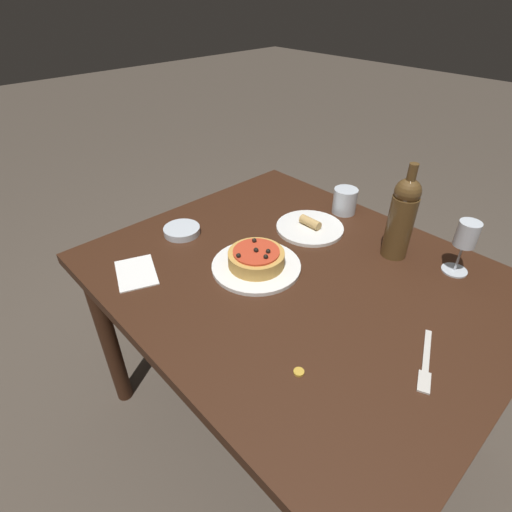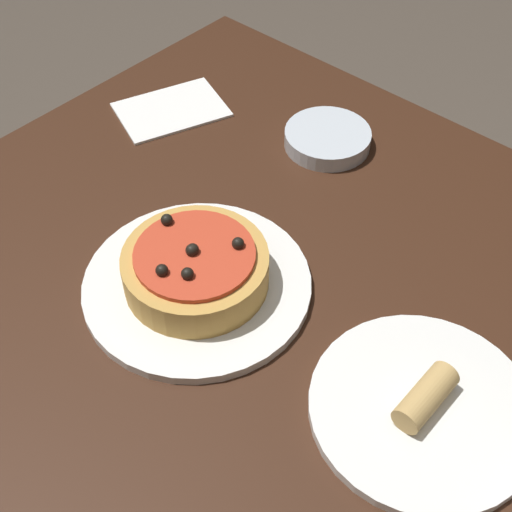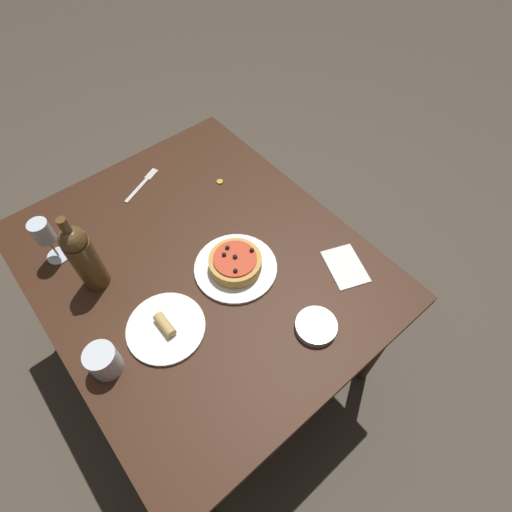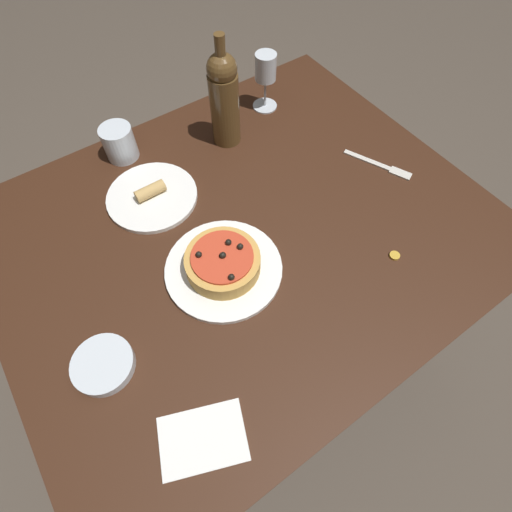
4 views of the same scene
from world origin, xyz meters
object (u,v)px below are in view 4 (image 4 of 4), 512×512
Objects in this scene: side_bowl at (103,365)px; fork at (382,166)px; side_plate at (152,196)px; bottle_cap at (395,256)px; dinner_plate at (224,269)px; dining_table at (245,247)px; pizza at (223,262)px; wine_glass at (266,71)px; water_cup at (119,143)px; wine_bottle at (224,98)px.

fork is (-0.84, -0.08, -0.01)m from side_bowl.
fork is 0.79× the size of side_plate.
side_bowl is at bearing -12.31° from bottle_cap.
dinner_plate is 0.52m from fork.
dining_table is 7.00× the size of pizza.
pizza reaches higher than fork.
fork is (-0.52, -0.03, -0.00)m from dinner_plate.
wine_glass is 0.62m from bottle_cap.
pizza is 0.29m from side_plate.
side_bowl is 0.53× the size of side_plate.
side_plate is (-0.28, -0.34, -0.00)m from side_bowl.
bottle_cap is (-0.24, 0.27, 0.09)m from dining_table.
bottle_cap is (-0.35, 0.19, -0.00)m from dinner_plate.
dinner_plate is at bearing 35.20° from dining_table.
wine_glass reaches higher than side_bowl.
fork is 0.61m from side_plate.
water_cup is (0.03, -0.47, 0.01)m from pizza.
wine_glass reaches higher than dinner_plate.
wine_bottle is at bearing 17.72° from wine_glass.
water_cup is at bearing -86.31° from dinner_plate.
water_cup is 0.76m from bottle_cap.
pizza is 6.95× the size of bottle_cap.
wine_bottle is 0.70m from side_bowl.
dining_table is 48.66× the size of bottle_cap.
side_bowl is at bearing 32.88° from wine_glass.
wine_bottle is at bearing 158.53° from water_cup.
wine_glass is at bearing -162.28° from wine_bottle.
dinner_plate is at bearing -29.45° from bottle_cap.
side_plate is at bearing 15.51° from wine_bottle.
water_cup is 0.50× the size of fork.
wine_bottle is 0.45m from fork.
wine_bottle is 12.43× the size of bottle_cap.
side_plate is (0.04, -0.28, -0.03)m from pizza.
pizza is 1.00× the size of wine_glass.
water_cup is at bearing -21.47° from wine_bottle.
dining_table is 0.37m from bottle_cap.
wine_glass reaches higher than side_plate.
fork is at bearing -176.70° from dinner_plate.
side_bowl is 0.43m from side_plate.
dinner_plate is 0.40m from bottle_cap.
side_bowl is (0.72, 0.47, -0.11)m from wine_glass.
water_cup reaches higher than fork.
wine_bottle is 0.30m from water_cup.
wine_glass is at bearing 172.04° from fork.
side_bowl is at bearing 9.40° from pizza.
side_bowl is 0.84m from fork.
pizza reaches higher than side_plate.
pizza is 1.37× the size of side_bowl.
pizza is (-0.00, 0.00, 0.03)m from dinner_plate.
pizza is 0.59m from wine_glass.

